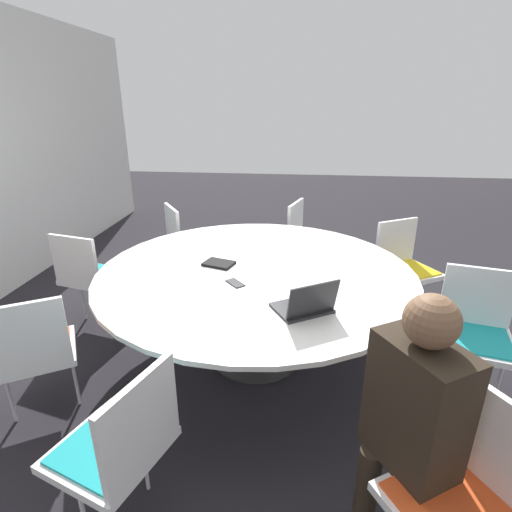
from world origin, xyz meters
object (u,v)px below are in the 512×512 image
at_px(chair_0, 471,492).
at_px(person_0, 412,413).
at_px(chair_1, 476,326).
at_px(chair_7, 120,441).
at_px(spiral_notebook, 219,264).
at_px(chair_4, 186,239).
at_px(cell_phone, 235,283).
at_px(chair_6, 32,348).
at_px(chair_3, 307,236).
at_px(laptop, 306,305).
at_px(chair_5, 89,272).
at_px(chair_2, 404,262).
at_px(handbag, 359,274).

xyz_separation_m(chair_0, person_0, (0.16, 0.19, 0.19)).
relative_size(chair_1, chair_7, 1.00).
bearing_deg(chair_0, chair_1, -52.20).
relative_size(chair_0, chair_7, 1.00).
bearing_deg(chair_1, spiral_notebook, 2.80).
relative_size(chair_1, spiral_notebook, 3.50).
distance_m(chair_4, cell_phone, 1.61).
xyz_separation_m(person_0, spiral_notebook, (1.35, 1.03, 0.02)).
relative_size(chair_0, spiral_notebook, 3.50).
xyz_separation_m(chair_4, cell_phone, (-1.41, -0.74, 0.21)).
bearing_deg(chair_7, chair_6, 72.94).
bearing_deg(cell_phone, chair_0, -138.99).
bearing_deg(person_0, chair_3, -22.67).
height_order(person_0, spiral_notebook, person_0).
height_order(chair_6, person_0, person_0).
relative_size(chair_4, cell_phone, 5.69).
bearing_deg(spiral_notebook, chair_6, 132.76).
distance_m(chair_1, laptop, 1.14).
bearing_deg(chair_5, chair_6, -65.09).
bearing_deg(person_0, chair_7, 63.39).
bearing_deg(chair_2, chair_0, 53.28).
bearing_deg(spiral_notebook, chair_3, -25.87).
relative_size(chair_1, cell_phone, 5.69).
xyz_separation_m(chair_3, chair_4, (-0.23, 1.22, 0.00)).
bearing_deg(chair_7, laptop, -24.21).
bearing_deg(chair_6, laptop, -23.03).
distance_m(chair_5, chair_7, 1.93).
height_order(chair_4, chair_5, same).
bearing_deg(laptop, chair_0, 93.65).
distance_m(chair_0, chair_2, 2.25).
distance_m(chair_2, chair_3, 1.04).
bearing_deg(chair_2, chair_5, -18.90).
distance_m(chair_5, laptop, 1.97).
distance_m(chair_1, chair_2, 1.07).
xyz_separation_m(chair_2, chair_3, (0.62, 0.84, 0.00)).
bearing_deg(person_0, spiral_notebook, 6.69).
height_order(chair_2, chair_3, same).
xyz_separation_m(chair_0, chair_5, (1.73, 2.36, 0.00)).
distance_m(chair_0, laptop, 1.09).
distance_m(chair_5, spiral_notebook, 1.18).
relative_size(chair_1, chair_6, 1.00).
distance_m(chair_6, person_0, 2.02).
bearing_deg(chair_0, chair_6, 42.21).
relative_size(chair_0, laptop, 2.19).
height_order(chair_5, laptop, laptop).
bearing_deg(chair_0, handbag, -30.52).
xyz_separation_m(chair_0, laptop, (0.88, 0.60, 0.26)).
relative_size(chair_3, chair_4, 1.00).
height_order(spiral_notebook, handbag, spiral_notebook).
bearing_deg(chair_3, chair_2, 71.49).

